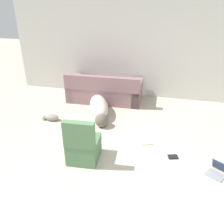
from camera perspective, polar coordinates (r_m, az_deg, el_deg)
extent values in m
plane|color=#BCB29E|center=(4.13, 0.79, -15.99)|extent=(20.00, 20.00, 0.00)
cube|color=beige|center=(6.74, 7.40, 14.03)|extent=(7.13, 0.06, 2.60)
cube|color=gray|center=(6.74, -1.64, 4.46)|extent=(1.96, 0.89, 0.42)
cube|color=gray|center=(6.26, -2.42, 6.52)|extent=(1.94, 0.19, 0.37)
cube|color=gray|center=(6.58, 5.77, 4.43)|extent=(0.22, 0.85, 0.56)
cube|color=gray|center=(6.94, -8.69, 5.49)|extent=(0.22, 0.85, 0.56)
ellipsoid|color=beige|center=(6.02, -3.02, 1.32)|extent=(0.79, 1.17, 0.38)
sphere|color=brown|center=(5.49, -2.37, -1.91)|extent=(0.39, 0.39, 0.30)
cylinder|color=beige|center=(6.70, -3.55, 2.57)|extent=(0.15, 0.27, 0.05)
ellipsoid|color=gray|center=(5.92, -13.59, -1.18)|extent=(0.34, 0.20, 0.16)
sphere|color=#A89E93|center=(6.00, -15.29, -1.20)|extent=(0.12, 0.12, 0.12)
cylinder|color=gray|center=(5.88, -11.68, -1.92)|extent=(0.08, 0.03, 0.02)
cube|color=gray|center=(4.59, 22.50, -13.19)|extent=(0.36, 0.34, 0.02)
cube|color=gray|center=(4.63, 23.53, -11.20)|extent=(0.29, 0.23, 0.21)
cube|color=#23334C|center=(4.63, 23.48, -11.26)|extent=(0.26, 0.20, 0.19)
cube|color=black|center=(4.76, 13.76, -9.93)|extent=(0.20, 0.16, 0.02)
cube|color=beige|center=(5.05, 7.88, -6.90)|extent=(0.25, 0.22, 0.02)
cube|color=#4C754C|center=(4.53, -6.41, -8.39)|extent=(0.55, 0.59, 0.40)
cube|color=#4C754C|center=(4.10, -7.58, -5.25)|extent=(0.53, 0.15, 0.48)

